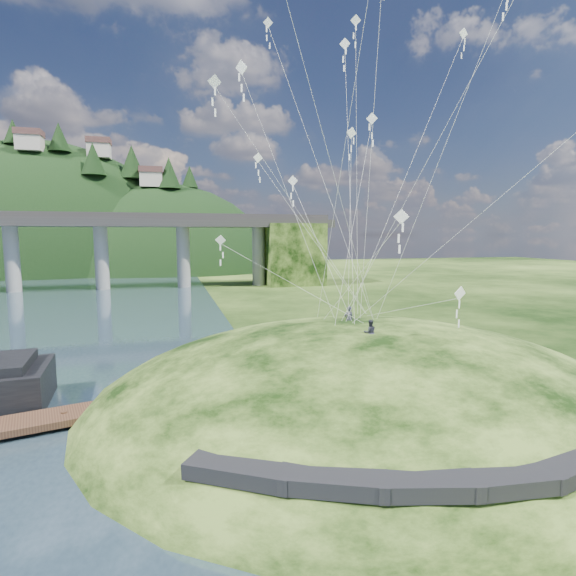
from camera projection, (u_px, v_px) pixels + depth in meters
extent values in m
plane|color=black|center=(246.00, 428.00, 24.83)|extent=(320.00, 320.00, 0.00)
ellipsoid|color=black|center=(364.00, 424.00, 28.96)|extent=(36.00, 32.00, 13.00)
cube|color=black|center=(241.00, 469.00, 16.53)|extent=(4.32, 3.62, 0.71)
cube|color=black|center=(334.00, 480.00, 15.70)|extent=(4.10, 2.97, 0.61)
cube|color=black|center=(425.00, 483.00, 15.51)|extent=(3.85, 2.37, 0.62)
cube|color=black|center=(508.00, 479.00, 15.84)|extent=(3.62, 1.83, 0.66)
cube|color=black|center=(571.00, 465.00, 16.80)|extent=(3.82, 2.27, 0.68)
cylinder|color=gray|center=(12.00, 257.00, 83.10)|extent=(2.60, 2.60, 13.00)
cylinder|color=gray|center=(102.00, 256.00, 87.05)|extent=(2.60, 2.60, 13.00)
cylinder|color=gray|center=(183.00, 255.00, 91.00)|extent=(2.60, 2.60, 13.00)
cylinder|color=gray|center=(258.00, 255.00, 94.95)|extent=(2.60, 2.60, 13.00)
cube|color=black|center=(293.00, 254.00, 96.86)|extent=(12.00, 11.00, 13.00)
ellipsoid|color=black|center=(47.00, 290.00, 136.28)|extent=(96.00, 68.00, 88.00)
ellipsoid|color=black|center=(166.00, 302.00, 137.99)|extent=(76.00, 56.00, 72.00)
cone|color=black|center=(13.00, 132.00, 118.94)|extent=(4.97, 4.97, 6.54)
cone|color=black|center=(59.00, 137.00, 120.06)|extent=(5.83, 5.83, 7.67)
cone|color=black|center=(93.00, 159.00, 118.30)|extent=(6.47, 6.47, 8.51)
cone|color=black|center=(132.00, 162.00, 127.20)|extent=(7.13, 7.13, 9.38)
cone|color=black|center=(169.00, 173.00, 125.41)|extent=(6.56, 6.56, 8.63)
cone|color=black|center=(190.00, 177.00, 132.31)|extent=(4.88, 4.88, 6.42)
cube|color=beige|center=(30.00, 144.00, 116.70)|extent=(6.00, 5.00, 4.00)
cube|color=brown|center=(29.00, 133.00, 116.38)|extent=(6.40, 5.40, 1.60)
cube|color=beige|center=(99.00, 151.00, 126.55)|extent=(6.00, 5.00, 4.00)
cube|color=brown|center=(99.00, 141.00, 126.23)|extent=(6.40, 5.40, 1.60)
cube|color=beige|center=(151.00, 180.00, 125.33)|extent=(6.00, 5.00, 4.00)
cube|color=brown|center=(151.00, 170.00, 125.01)|extent=(6.40, 5.40, 1.60)
cube|color=#382117|center=(126.00, 405.00, 26.82)|extent=(15.64, 6.30, 0.39)
cylinder|color=#382117|center=(64.00, 421.00, 25.22)|extent=(0.33, 0.33, 1.11)
cylinder|color=#382117|center=(126.00, 410.00, 26.85)|extent=(0.33, 0.33, 1.11)
cylinder|color=#382117|center=(181.00, 400.00, 28.48)|extent=(0.33, 0.33, 1.11)
cylinder|color=#382117|center=(230.00, 391.00, 30.11)|extent=(0.33, 0.33, 1.11)
imported|color=#2A2A38|center=(349.00, 306.00, 30.13)|extent=(0.73, 0.53, 1.85)
imported|color=#2A2A38|center=(370.00, 320.00, 26.12)|extent=(0.82, 0.67, 1.53)
cube|color=white|center=(464.00, 33.00, 33.18)|extent=(0.76, 0.15, 0.76)
cube|color=white|center=(463.00, 41.00, 33.24)|extent=(0.10, 0.04, 0.44)
cube|color=white|center=(463.00, 49.00, 33.31)|extent=(0.10, 0.04, 0.44)
cube|color=white|center=(463.00, 56.00, 33.37)|extent=(0.10, 0.04, 0.44)
cube|color=white|center=(356.00, 20.00, 31.46)|extent=(0.71, 0.29, 0.72)
cube|color=white|center=(356.00, 28.00, 31.52)|extent=(0.10, 0.02, 0.43)
cube|color=white|center=(355.00, 36.00, 31.58)|extent=(0.10, 0.02, 0.43)
cube|color=white|center=(355.00, 44.00, 31.64)|extent=(0.10, 0.02, 0.43)
cube|color=white|center=(241.00, 67.00, 28.95)|extent=(0.71, 0.57, 0.84)
cube|color=white|center=(241.00, 77.00, 29.02)|extent=(0.11, 0.06, 0.50)
cube|color=white|center=(242.00, 87.00, 29.09)|extent=(0.11, 0.06, 0.50)
cube|color=white|center=(242.00, 97.00, 29.16)|extent=(0.11, 0.06, 0.50)
cube|color=white|center=(372.00, 118.00, 29.22)|extent=(0.65, 0.42, 0.73)
cube|color=white|center=(372.00, 127.00, 29.28)|extent=(0.10, 0.05, 0.43)
cube|color=white|center=(372.00, 135.00, 29.35)|extent=(0.10, 0.05, 0.43)
cube|color=white|center=(371.00, 143.00, 29.41)|extent=(0.10, 0.05, 0.43)
cube|color=white|center=(460.00, 293.00, 25.00)|extent=(0.82, 0.21, 0.82)
cube|color=white|center=(459.00, 304.00, 25.06)|extent=(0.11, 0.06, 0.48)
cube|color=white|center=(459.00, 314.00, 25.13)|extent=(0.11, 0.06, 0.48)
cube|color=white|center=(459.00, 324.00, 25.20)|extent=(0.11, 0.06, 0.48)
cube|color=white|center=(401.00, 217.00, 23.66)|extent=(0.68, 0.50, 0.80)
cube|color=white|center=(401.00, 228.00, 23.73)|extent=(0.10, 0.06, 0.47)
cube|color=white|center=(401.00, 238.00, 23.79)|extent=(0.10, 0.06, 0.47)
cube|color=white|center=(400.00, 249.00, 23.86)|extent=(0.10, 0.06, 0.47)
cube|color=white|center=(293.00, 181.00, 35.97)|extent=(0.74, 0.48, 0.83)
cube|color=white|center=(293.00, 188.00, 36.04)|extent=(0.11, 0.06, 0.49)
cube|color=white|center=(293.00, 196.00, 36.11)|extent=(0.11, 0.06, 0.49)
cube|color=white|center=(293.00, 203.00, 36.18)|extent=(0.11, 0.06, 0.49)
cube|color=white|center=(345.00, 44.00, 34.90)|extent=(0.78, 0.39, 0.84)
cube|color=white|center=(345.00, 52.00, 34.97)|extent=(0.11, 0.05, 0.49)
cube|color=white|center=(345.00, 60.00, 35.04)|extent=(0.11, 0.05, 0.49)
cube|color=white|center=(344.00, 68.00, 35.11)|extent=(0.11, 0.05, 0.49)
cube|color=white|center=(214.00, 82.00, 27.76)|extent=(0.86, 0.33, 0.82)
cube|color=white|center=(215.00, 92.00, 27.84)|extent=(0.11, 0.05, 0.50)
cube|color=white|center=(215.00, 102.00, 27.91)|extent=(0.11, 0.05, 0.50)
cube|color=white|center=(215.00, 112.00, 27.98)|extent=(0.11, 0.05, 0.50)
cube|color=white|center=(258.00, 158.00, 30.99)|extent=(0.69, 0.19, 0.69)
cube|color=white|center=(258.00, 165.00, 31.05)|extent=(0.09, 0.05, 0.40)
cube|color=white|center=(258.00, 172.00, 31.10)|extent=(0.09, 0.05, 0.40)
cube|color=white|center=(258.00, 180.00, 31.16)|extent=(0.09, 0.05, 0.40)
cube|color=white|center=(351.00, 133.00, 30.15)|extent=(0.75, 0.23, 0.74)
cube|color=white|center=(351.00, 141.00, 30.21)|extent=(0.10, 0.06, 0.44)
cube|color=white|center=(351.00, 149.00, 30.27)|extent=(0.10, 0.06, 0.44)
cube|color=white|center=(351.00, 157.00, 30.34)|extent=(0.10, 0.06, 0.44)
cube|color=white|center=(505.00, 8.00, 23.42)|extent=(0.09, 0.03, 0.40)
cube|color=white|center=(504.00, 18.00, 23.47)|extent=(0.09, 0.03, 0.40)
cube|color=white|center=(220.00, 240.00, 28.70)|extent=(0.68, 0.25, 0.65)
cube|color=white|center=(221.00, 248.00, 28.75)|extent=(0.09, 0.04, 0.39)
cube|color=white|center=(221.00, 255.00, 28.81)|extent=(0.09, 0.04, 0.39)
cube|color=white|center=(221.00, 263.00, 28.87)|extent=(0.09, 0.04, 0.39)
cube|color=white|center=(268.00, 23.00, 30.50)|extent=(0.65, 0.23, 0.66)
cube|color=white|center=(268.00, 30.00, 30.56)|extent=(0.09, 0.02, 0.39)
cube|color=white|center=(268.00, 37.00, 30.61)|extent=(0.09, 0.02, 0.39)
cube|color=white|center=(268.00, 45.00, 30.67)|extent=(0.09, 0.02, 0.39)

